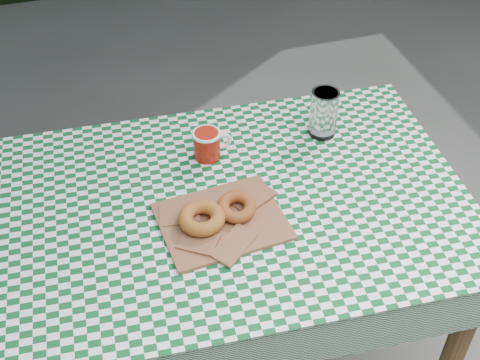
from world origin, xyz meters
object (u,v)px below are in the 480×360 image
paper_bag (222,220)px  drinking_glass (324,113)px  table (234,294)px  coffee_mug (207,145)px

paper_bag → drinking_glass: 0.46m
paper_bag → drinking_glass: drinking_glass is taller
table → coffee_mug: size_ratio=8.09×
coffee_mug → paper_bag: bearing=-99.4°
coffee_mug → table: bearing=-87.3°
table → coffee_mug: (-0.02, 0.19, 0.42)m
table → paper_bag: size_ratio=3.96×
coffee_mug → drinking_glass: size_ratio=1.04×
table → drinking_glass: drinking_glass is taller
coffee_mug → drinking_glass: 0.34m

